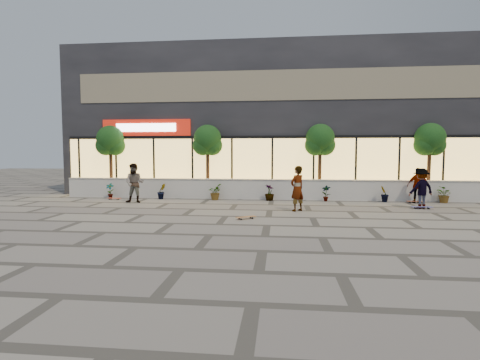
# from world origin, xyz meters

# --- Properties ---
(ground) EXTENTS (80.00, 80.00, 0.00)m
(ground) POSITION_xyz_m (0.00, 0.00, 0.00)
(ground) COLOR gray
(ground) RESTS_ON ground
(planter_wall) EXTENTS (22.00, 0.42, 1.04)m
(planter_wall) POSITION_xyz_m (0.00, 7.00, 0.52)
(planter_wall) COLOR silver
(planter_wall) RESTS_ON ground
(retail_building) EXTENTS (24.00, 9.17, 8.50)m
(retail_building) POSITION_xyz_m (-0.00, 12.49, 4.25)
(retail_building) COLOR black
(retail_building) RESTS_ON ground
(shrub_a) EXTENTS (0.43, 0.29, 0.81)m
(shrub_a) POSITION_xyz_m (-8.50, 6.45, 0.41)
(shrub_a) COLOR #113613
(shrub_a) RESTS_ON ground
(shrub_b) EXTENTS (0.57, 0.57, 0.81)m
(shrub_b) POSITION_xyz_m (-5.70, 6.45, 0.41)
(shrub_b) COLOR #113613
(shrub_b) RESTS_ON ground
(shrub_c) EXTENTS (0.68, 0.77, 0.81)m
(shrub_c) POSITION_xyz_m (-2.90, 6.45, 0.41)
(shrub_c) COLOR #113613
(shrub_c) RESTS_ON ground
(shrub_d) EXTENTS (0.64, 0.64, 0.81)m
(shrub_d) POSITION_xyz_m (-0.10, 6.45, 0.41)
(shrub_d) COLOR #113613
(shrub_d) RESTS_ON ground
(shrub_e) EXTENTS (0.46, 0.35, 0.81)m
(shrub_e) POSITION_xyz_m (2.70, 6.45, 0.41)
(shrub_e) COLOR #113613
(shrub_e) RESTS_ON ground
(shrub_f) EXTENTS (0.55, 0.57, 0.81)m
(shrub_f) POSITION_xyz_m (5.50, 6.45, 0.41)
(shrub_f) COLOR #113613
(shrub_f) RESTS_ON ground
(shrub_g) EXTENTS (0.77, 0.84, 0.81)m
(shrub_g) POSITION_xyz_m (8.30, 6.45, 0.41)
(shrub_g) COLOR #113613
(shrub_g) RESTS_ON ground
(tree_west) EXTENTS (1.60, 1.50, 3.92)m
(tree_west) POSITION_xyz_m (-9.00, 7.70, 2.99)
(tree_west) COLOR #442718
(tree_west) RESTS_ON ground
(tree_midwest) EXTENTS (1.60, 1.50, 3.92)m
(tree_midwest) POSITION_xyz_m (-3.50, 7.70, 2.99)
(tree_midwest) COLOR #442718
(tree_midwest) RESTS_ON ground
(tree_mideast) EXTENTS (1.60, 1.50, 3.92)m
(tree_mideast) POSITION_xyz_m (2.50, 7.70, 2.99)
(tree_mideast) COLOR #442718
(tree_mideast) RESTS_ON ground
(tree_east) EXTENTS (1.60, 1.50, 3.92)m
(tree_east) POSITION_xyz_m (8.00, 7.70, 2.99)
(tree_east) COLOR #442718
(tree_east) RESTS_ON ground
(skater_center) EXTENTS (0.81, 0.79, 1.88)m
(skater_center) POSITION_xyz_m (1.13, 3.18, 0.94)
(skater_center) COLOR silver
(skater_center) RESTS_ON ground
(skater_left) EXTENTS (0.96, 0.77, 1.90)m
(skater_left) POSITION_xyz_m (-6.55, 4.96, 0.95)
(skater_left) COLOR tan
(skater_left) RESTS_ON ground
(skater_right_near) EXTENTS (1.00, 0.45, 1.69)m
(skater_right_near) POSITION_xyz_m (7.00, 6.30, 0.84)
(skater_right_near) COLOR silver
(skater_right_near) RESTS_ON ground
(skater_right_far) EXTENTS (1.27, 0.97, 1.74)m
(skater_right_far) POSITION_xyz_m (6.50, 4.50, 0.87)
(skater_right_far) COLOR maroon
(skater_right_far) RESTS_ON ground
(skateboard_center) EXTENTS (0.75, 0.61, 0.09)m
(skateboard_center) POSITION_xyz_m (-0.81, 1.10, 0.08)
(skateboard_center) COLOR #9C6233
(skateboard_center) RESTS_ON ground
(skateboard_left) EXTENTS (0.78, 0.34, 0.09)m
(skateboard_left) POSITION_xyz_m (-8.05, 5.93, 0.08)
(skateboard_left) COLOR #DB4629
(skateboard_left) RESTS_ON ground
(skateboard_right_near) EXTENTS (0.85, 0.30, 0.10)m
(skateboard_right_near) POSITION_xyz_m (6.89, 6.20, 0.08)
(skateboard_right_near) COLOR brown
(skateboard_right_near) RESTS_ON ground
(skateboard_right_far) EXTENTS (0.88, 0.25, 0.11)m
(skateboard_right_far) POSITION_xyz_m (6.50, 4.35, 0.09)
(skateboard_right_far) COLOR #535296
(skateboard_right_far) RESTS_ON ground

